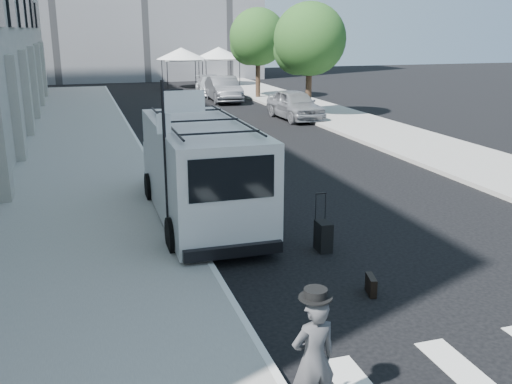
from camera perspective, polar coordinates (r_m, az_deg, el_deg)
ground at (r=10.64m, az=8.36°, el=-10.07°), size 120.00×120.00×0.00m
sidewalk_left at (r=24.99m, az=-17.06°, el=4.76°), size 4.50×48.00×0.15m
sidewalk_right at (r=31.83m, az=7.56°, el=7.62°), size 4.00×56.00×0.15m
sign_pole at (r=12.09m, az=-8.08°, el=6.35°), size 1.03×0.07×3.50m
tree_near at (r=31.05m, az=5.10°, el=14.71°), size 3.80×3.83×6.03m
tree_far at (r=39.52m, az=-0.02°, el=15.04°), size 3.80×3.83×6.03m
tent_left at (r=47.34m, az=-7.48°, el=13.54°), size 4.00×4.00×3.20m
tent_right at (r=48.48m, az=-3.75°, el=13.70°), size 4.00×4.00×3.20m
businessman at (r=7.20m, az=5.77°, el=-16.31°), size 0.63×0.45×1.62m
briefcase at (r=10.69m, az=11.42°, el=-9.11°), size 0.23×0.46×0.34m
suitcase at (r=12.45m, az=6.74°, el=-4.39°), size 0.29×0.46×1.25m
cargo_van at (r=14.22m, az=-5.61°, el=2.21°), size 2.39×6.62×2.47m
parked_car_a at (r=30.58m, az=3.91°, el=8.72°), size 2.03×4.67×1.57m
parked_car_b at (r=38.22m, az=-3.27°, el=10.24°), size 1.99×5.04×1.63m
parked_car_c at (r=42.41m, az=-4.62°, el=10.57°), size 2.30×4.72×1.32m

